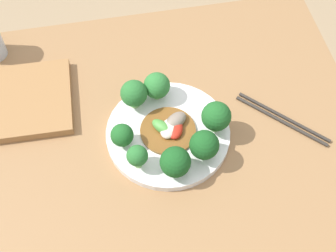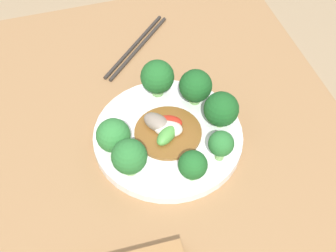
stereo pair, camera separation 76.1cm
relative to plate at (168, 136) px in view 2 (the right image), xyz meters
name	(u,v)px [view 2 (the right image)]	position (x,y,z in m)	size (l,w,h in m)	color
table	(162,245)	(-0.02, 0.02, -0.38)	(0.86, 0.68, 0.74)	olive
plate	(168,136)	(0.00, 0.00, 0.00)	(0.25, 0.25, 0.02)	white
broccoli_east	(157,77)	(0.09, -0.01, 0.05)	(0.06, 0.06, 0.07)	#70A356
broccoli_southwest	(221,144)	(-0.07, -0.07, 0.04)	(0.04, 0.04, 0.06)	#7AAD5B
broccoli_west	(193,165)	(-0.09, -0.01, 0.04)	(0.05, 0.05, 0.05)	#70A356
broccoli_north	(113,136)	(-0.01, 0.09, 0.04)	(0.06, 0.06, 0.06)	#7AAD5B
broccoli_northwest	(129,157)	(-0.06, 0.08, 0.05)	(0.06, 0.06, 0.07)	#89B76B
broccoli_south	(221,109)	(0.00, -0.09, 0.04)	(0.06, 0.06, 0.07)	#70A356
broccoli_southeast	(196,86)	(0.06, -0.07, 0.05)	(0.06, 0.06, 0.07)	#70A356
stirfry_center	(166,129)	(0.00, 0.00, 0.02)	(0.11, 0.11, 0.02)	brown
chopsticks	(137,47)	(0.24, -0.01, 0.00)	(0.16, 0.16, 0.01)	#2D2823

